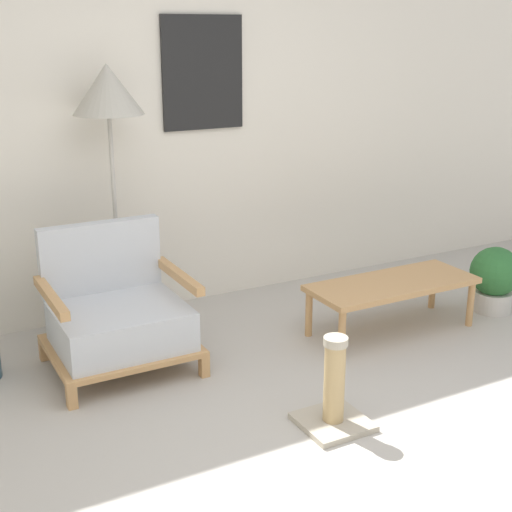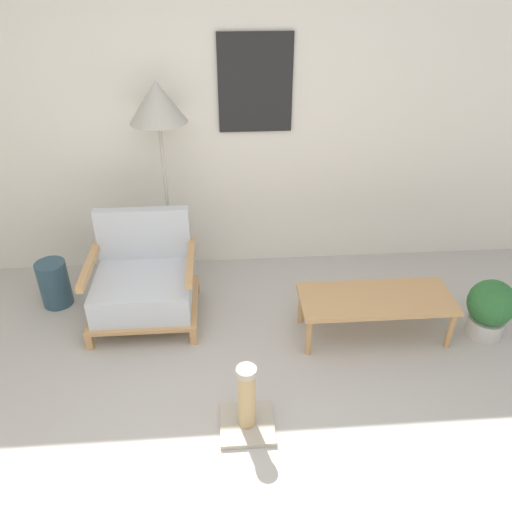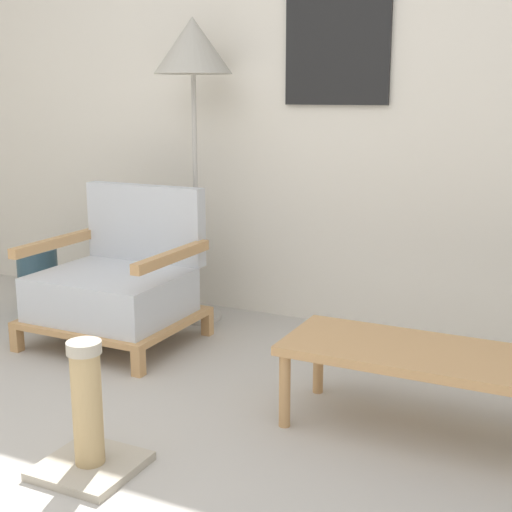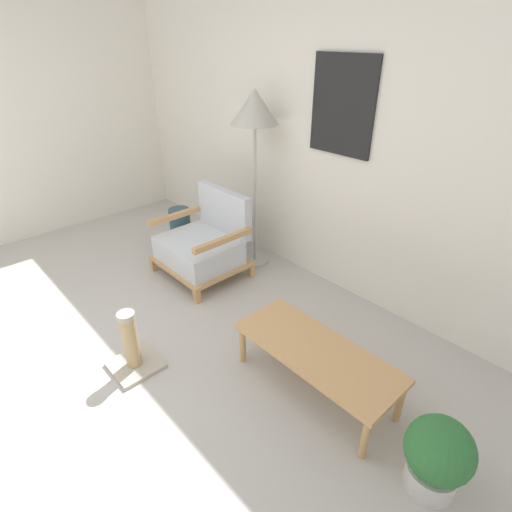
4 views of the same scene
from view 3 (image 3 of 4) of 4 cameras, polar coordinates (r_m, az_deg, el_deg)
wall_back at (r=3.96m, az=2.21°, el=14.37°), size 8.00×0.09×2.70m
armchair at (r=3.69m, az=-11.01°, el=-2.19°), size 0.78×0.68×0.78m
floor_lamp at (r=3.89m, az=-5.06°, el=15.49°), size 0.41×0.41×1.64m
coffee_table at (r=2.72m, az=13.61°, el=-8.10°), size 1.07×0.43×0.33m
vase at (r=4.33m, az=-17.02°, el=-1.87°), size 0.23×0.23×0.37m
scratching_post at (r=2.52m, az=-13.25°, el=-13.23°), size 0.32×0.32×0.46m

